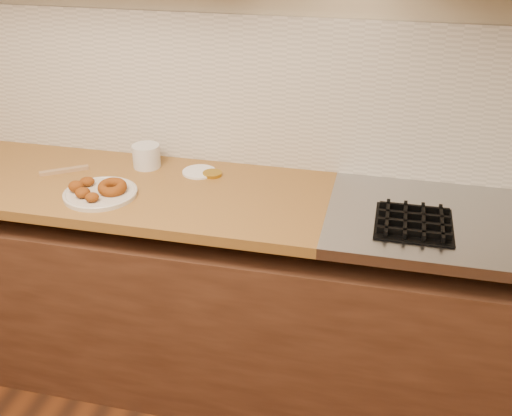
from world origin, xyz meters
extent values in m
cube|color=beige|center=(0.00, 2.00, 1.35)|extent=(4.00, 0.02, 2.70)
cube|color=brown|center=(0.00, 1.69, 0.39)|extent=(3.60, 0.60, 0.77)
cube|color=olive|center=(-0.65, 1.69, 0.88)|extent=(2.30, 0.62, 0.04)
cube|color=beige|center=(0.00, 1.99, 1.20)|extent=(3.60, 0.02, 0.60)
cube|color=black|center=(0.80, 1.61, 0.90)|extent=(0.26, 0.26, 0.01)
cube|color=black|center=(0.71, 1.61, 0.92)|extent=(0.01, 0.24, 0.02)
cube|color=black|center=(0.80, 1.52, 0.92)|extent=(0.24, 0.01, 0.02)
cube|color=black|center=(0.77, 1.61, 0.92)|extent=(0.01, 0.24, 0.02)
cube|color=black|center=(0.80, 1.58, 0.92)|extent=(0.24, 0.01, 0.02)
cube|color=black|center=(0.83, 1.61, 0.92)|extent=(0.01, 0.24, 0.02)
cube|color=black|center=(0.80, 1.64, 0.92)|extent=(0.24, 0.01, 0.02)
cube|color=black|center=(0.89, 1.61, 0.92)|extent=(0.01, 0.24, 0.02)
cube|color=black|center=(0.80, 1.70, 0.92)|extent=(0.24, 0.01, 0.02)
cylinder|color=beige|center=(-0.34, 1.57, 0.91)|extent=(0.27, 0.27, 0.02)
torus|color=brown|center=(-0.29, 1.58, 0.93)|extent=(0.14, 0.14, 0.05)
ellipsoid|color=brown|center=(-0.41, 1.61, 0.93)|extent=(0.07, 0.07, 0.03)
ellipsoid|color=brown|center=(-0.42, 1.55, 0.94)|extent=(0.07, 0.06, 0.04)
ellipsoid|color=brown|center=(-0.38, 1.51, 0.93)|extent=(0.07, 0.07, 0.04)
ellipsoid|color=brown|center=(-0.33, 1.49, 0.93)|extent=(0.07, 0.06, 0.03)
cylinder|color=silver|center=(-0.27, 1.86, 0.95)|extent=(0.13, 0.13, 0.09)
cylinder|color=white|center=(-0.04, 1.85, 0.90)|extent=(0.16, 0.16, 0.01)
cylinder|color=#B18922|center=(0.02, 1.84, 0.91)|extent=(0.09, 0.09, 0.01)
cube|color=#9E7B53|center=(-0.57, 1.73, 0.91)|extent=(0.17, 0.13, 0.01)
camera|label=1|loc=(0.68, -0.24, 1.90)|focal=42.00mm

